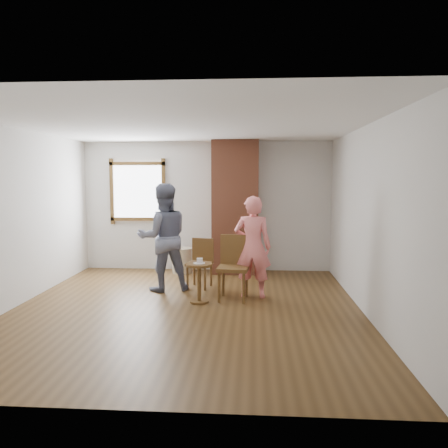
# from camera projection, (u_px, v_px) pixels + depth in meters

# --- Properties ---
(ground) EXTENTS (5.50, 5.50, 0.00)m
(ground) POSITION_uv_depth(u_px,v_px,m) (186.00, 309.00, 6.26)
(ground) COLOR brown
(ground) RESTS_ON ground
(room_shell) EXTENTS (5.04, 5.52, 2.62)m
(room_shell) POSITION_uv_depth(u_px,v_px,m) (187.00, 182.00, 6.67)
(room_shell) COLOR silver
(room_shell) RESTS_ON ground
(brick_chimney) EXTENTS (0.90, 0.50, 2.60)m
(brick_chimney) POSITION_uv_depth(u_px,v_px,m) (235.00, 207.00, 8.56)
(brick_chimney) COLOR #A8593B
(brick_chimney) RESTS_ON ground
(stoneware_crock) EXTENTS (0.44, 0.44, 0.50)m
(stoneware_crock) POSITION_uv_depth(u_px,v_px,m) (182.00, 260.00, 8.64)
(stoneware_crock) COLOR tan
(stoneware_crock) RESTS_ON ground
(dark_pot) EXTENTS (0.19, 0.19, 0.16)m
(dark_pot) POSITION_uv_depth(u_px,v_px,m) (177.00, 269.00, 8.67)
(dark_pot) COLOR black
(dark_pot) RESTS_ON ground
(dining_chair_left) EXTENTS (0.47, 0.47, 0.83)m
(dining_chair_left) POSITION_uv_depth(u_px,v_px,m) (201.00, 260.00, 7.52)
(dining_chair_left) COLOR brown
(dining_chair_left) RESTS_ON ground
(dining_chair_right) EXTENTS (0.50, 0.50, 0.99)m
(dining_chair_right) POSITION_uv_depth(u_px,v_px,m) (234.00, 263.00, 6.77)
(dining_chair_right) COLOR brown
(dining_chair_right) RESTS_ON ground
(side_table) EXTENTS (0.40, 0.40, 0.60)m
(side_table) POSITION_uv_depth(u_px,v_px,m) (199.00, 276.00, 6.56)
(side_table) COLOR brown
(side_table) RESTS_ON ground
(cake_plate) EXTENTS (0.18, 0.18, 0.01)m
(cake_plate) POSITION_uv_depth(u_px,v_px,m) (199.00, 263.00, 6.54)
(cake_plate) COLOR white
(cake_plate) RESTS_ON side_table
(cake_slice) EXTENTS (0.08, 0.07, 0.06)m
(cake_slice) POSITION_uv_depth(u_px,v_px,m) (200.00, 261.00, 6.53)
(cake_slice) COLOR white
(cake_slice) RESTS_ON cake_plate
(man) EXTENTS (1.05, 0.94, 1.78)m
(man) POSITION_uv_depth(u_px,v_px,m) (163.00, 237.00, 7.25)
(man) COLOR #141C39
(man) RESTS_ON ground
(person_pink) EXTENTS (0.62, 0.45, 1.60)m
(person_pink) POSITION_uv_depth(u_px,v_px,m) (253.00, 247.00, 6.83)
(person_pink) COLOR #FF7F7F
(person_pink) RESTS_ON ground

